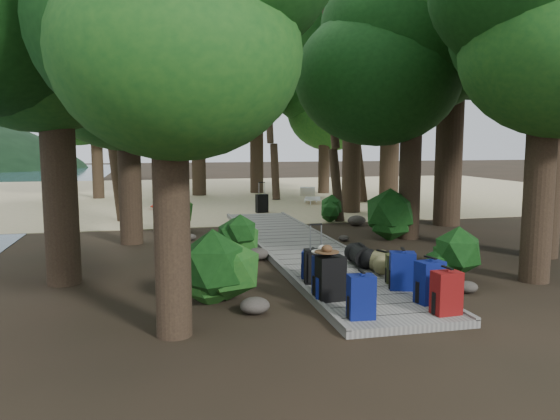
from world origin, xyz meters
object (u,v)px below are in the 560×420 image
object	(u,v)px
suitcase_on_boardwalk	(316,266)
kayak	(160,203)
duffel_right_khaki	(382,262)
backpack_left_d	(312,263)
backpack_right_c	(402,269)
backpack_left_b	(331,276)
lone_suitcase_on_sand	(262,203)
backpack_right_a	(446,290)
backpack_left_a	(361,294)
sun_lounger	(313,196)
backpack_left_c	(326,274)
backpack_right_d	(396,267)
backpack_right_b	(430,280)
duffel_right_black	(361,255)

from	to	relation	value
suitcase_on_boardwalk	kayak	size ratio (longest dim) A/B	0.18
kayak	duffel_right_khaki	bearing A→B (deg)	-48.10
backpack_left_d	backpack_right_c	world-z (taller)	backpack_right_c
backpack_left_b	lone_suitcase_on_sand	size ratio (longest dim) A/B	1.16
backpack_right_a	kayak	bearing A→B (deg)	99.98
backpack_left_a	backpack_left_d	world-z (taller)	backpack_left_a
lone_suitcase_on_sand	sun_lounger	bearing A→B (deg)	31.37
backpack_left_c	backpack_left_d	xyz separation A→B (m)	(0.12, 1.19, -0.09)
sun_lounger	kayak	bearing A→B (deg)	-161.61
backpack_left_d	sun_lounger	distance (m)	13.34
backpack_left_d	backpack_left_c	bearing A→B (deg)	-71.76
backpack_right_d	duffel_right_khaki	bearing A→B (deg)	100.37
backpack_right_d	suitcase_on_boardwalk	world-z (taller)	suitcase_on_boardwalk
backpack_right_a	backpack_right_c	size ratio (longest dim) A/B	0.99
backpack_right_b	backpack_right_d	xyz separation A→B (m)	(0.04, 1.26, -0.08)
backpack_left_d	backpack_right_d	world-z (taller)	backpack_right_d
backpack_right_c	kayak	xyz separation A→B (m)	(-3.83, 13.70, -0.28)
backpack_right_a	backpack_right_b	distance (m)	0.56
lone_suitcase_on_sand	kayak	size ratio (longest dim) A/B	0.20
duffel_right_black	sun_lounger	distance (m)	12.29
backpack_left_b	backpack_left_c	distance (m)	0.21
backpack_left_c	backpack_right_a	xyz separation A→B (m)	(1.42, -1.27, -0.02)
backpack_right_a	duffel_right_black	xyz separation A→B (m)	(-0.04, 3.22, -0.14)
backpack_right_a	backpack_right_c	world-z (taller)	backpack_right_c
duffel_right_black	lone_suitcase_on_sand	world-z (taller)	lone_suitcase_on_sand
backpack_right_c	backpack_right_d	xyz separation A→B (m)	(0.10, 0.44, -0.07)
duffel_right_black	suitcase_on_boardwalk	world-z (taller)	suitcase_on_boardwalk
backpack_left_a	kayak	distance (m)	15.22
backpack_right_a	sun_lounger	size ratio (longest dim) A/B	0.35
suitcase_on_boardwalk	lone_suitcase_on_sand	world-z (taller)	suitcase_on_boardwalk
backpack_left_c	backpack_right_b	bearing A→B (deg)	-30.24
backpack_right_c	backpack_left_b	bearing A→B (deg)	-147.52
backpack_left_c	backpack_right_d	distance (m)	1.60
duffel_right_black	sun_lounger	xyz separation A→B (m)	(2.54, 12.03, 0.02)
duffel_right_black	suitcase_on_boardwalk	bearing A→B (deg)	-132.62
suitcase_on_boardwalk	backpack_right_c	bearing A→B (deg)	-19.81
backpack_right_c	duffel_right_black	world-z (taller)	backpack_right_c
backpack_right_b	backpack_right_c	bearing A→B (deg)	82.21
backpack_right_b	duffel_right_black	xyz separation A→B (m)	(-0.08, 2.66, -0.16)
backpack_left_b	sun_lounger	xyz separation A→B (m)	(3.91, 14.19, -0.17)
kayak	backpack_left_a	bearing A→B (deg)	-56.22
backpack_left_b	sun_lounger	distance (m)	14.72
backpack_left_a	suitcase_on_boardwalk	world-z (taller)	backpack_left_a
backpack_right_c	suitcase_on_boardwalk	bearing A→B (deg)	170.87
backpack_left_b	duffel_right_khaki	size ratio (longest dim) A/B	1.37
backpack_right_b	lone_suitcase_on_sand	size ratio (longest dim) A/B	1.08
lone_suitcase_on_sand	sun_lounger	world-z (taller)	lone_suitcase_on_sand
suitcase_on_boardwalk	sun_lounger	xyz separation A→B (m)	(3.84, 13.16, -0.08)
suitcase_on_boardwalk	lone_suitcase_on_sand	distance (m)	10.64
backpack_right_d	sun_lounger	xyz separation A→B (m)	(2.42, 13.42, -0.06)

